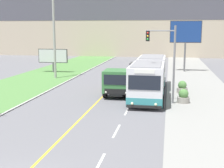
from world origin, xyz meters
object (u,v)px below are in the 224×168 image
at_px(city_bus, 150,77).
at_px(utility_pole_far, 54,33).
at_px(traffic_light_mast, 166,55).
at_px(planter_round_second, 182,88).
at_px(car_distant, 136,69).
at_px(planter_round_near, 183,97).
at_px(billboard_small, 53,56).
at_px(dump_truck, 120,82).
at_px(billboard_large, 186,34).

relative_size(city_bus, utility_pole_far, 1.17).
distance_m(traffic_light_mast, planter_round_second, 5.61).
bearing_deg(car_distant, traffic_light_mast, -76.26).
relative_size(utility_pole_far, planter_round_near, 9.58).
height_order(city_bus, billboard_small, billboard_small).
xyz_separation_m(billboard_small, planter_round_near, (16.65, -15.29, -1.62)).
xyz_separation_m(utility_pole_far, planter_round_near, (14.58, -10.55, -4.80)).
distance_m(city_bus, planter_round_second, 3.22).
relative_size(city_bus, planter_round_near, 11.19).
xyz_separation_m(dump_truck, utility_pole_far, (-9.17, 8.43, 4.15)).
height_order(city_bus, billboard_large, billboard_large).
relative_size(billboard_small, planter_round_second, 3.63).
distance_m(billboard_large, planter_round_near, 19.55).
relative_size(dump_truck, billboard_small, 1.64).
bearing_deg(traffic_light_mast, billboard_large, 83.08).
distance_m(car_distant, planter_round_near, 16.90).
bearing_deg(traffic_light_mast, planter_round_near, 13.48).
xyz_separation_m(billboard_large, billboard_small, (-17.55, -3.69, -3.00)).
bearing_deg(utility_pole_far, city_bus, -32.43).
xyz_separation_m(car_distant, billboard_large, (6.34, 2.98, 4.50)).
bearing_deg(planter_round_near, billboard_large, 87.29).
xyz_separation_m(car_distant, utility_pole_far, (-9.14, -5.45, 4.68)).
relative_size(car_distant, utility_pole_far, 0.40).
bearing_deg(utility_pole_far, car_distant, 30.82).
height_order(billboard_small, planter_round_near, billboard_small).
relative_size(car_distant, traffic_light_mast, 0.70).
bearing_deg(city_bus, planter_round_second, 15.50).
distance_m(car_distant, planter_round_second, 13.27).
height_order(car_distant, billboard_small, billboard_small).
relative_size(billboard_large, billboard_small, 1.71).
height_order(car_distant, utility_pole_far, utility_pole_far).
relative_size(traffic_light_mast, billboard_large, 0.88).
relative_size(city_bus, billboard_small, 3.06).
bearing_deg(car_distant, planter_round_second, -65.52).
height_order(utility_pole_far, billboard_small, utility_pole_far).
height_order(billboard_large, planter_round_near, billboard_large).
bearing_deg(utility_pole_far, planter_round_near, -35.88).
relative_size(dump_truck, utility_pole_far, 0.62).
height_order(dump_truck, billboard_small, billboard_small).
relative_size(utility_pole_far, billboard_large, 1.53).
relative_size(traffic_light_mast, billboard_small, 1.51).
distance_m(traffic_light_mast, billboard_large, 19.51).
xyz_separation_m(city_bus, planter_round_second, (2.93, 0.81, -1.04)).
bearing_deg(utility_pole_far, traffic_light_mast, -39.68).
bearing_deg(billboard_large, city_bus, -103.38).
relative_size(car_distant, billboard_small, 1.06).
xyz_separation_m(utility_pole_far, billboard_small, (-2.08, 4.74, -3.19)).
distance_m(utility_pole_far, billboard_large, 17.62).
bearing_deg(billboard_small, city_bus, -41.48).
height_order(utility_pole_far, planter_round_second, utility_pole_far).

